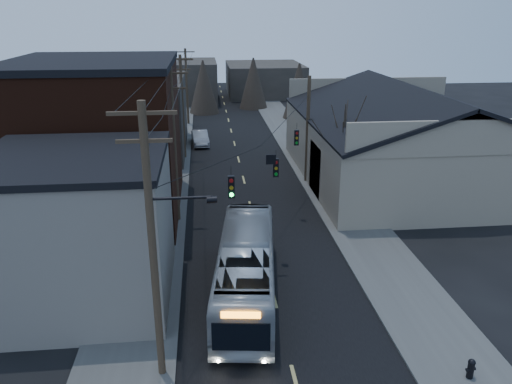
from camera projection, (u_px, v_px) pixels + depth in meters
road_surface at (240, 166)px, 44.83m from camera, size 9.00×110.00×0.02m
sidewalk_left at (167, 167)px, 44.18m from camera, size 4.00×110.00×0.12m
sidewalk_right at (311, 163)px, 45.45m from camera, size 4.00×110.00×0.12m
building_clapboard at (80, 231)px, 23.13m from camera, size 8.00×8.00×7.00m
building_brick at (99, 142)px, 32.80m from camera, size 10.00×12.00×10.00m
building_left_far at (137, 116)px, 48.31m from camera, size 9.00×14.00×7.00m
warehouse at (404, 147)px, 40.51m from camera, size 16.16×20.60×7.73m
building_far_left at (184, 81)px, 75.93m from camera, size 10.00×12.00×6.00m
building_far_right at (264, 79)px, 82.04m from camera, size 12.00×14.00×5.00m
bare_tree at (343, 155)px, 34.90m from camera, size 0.40×0.40×7.20m
utility_lines at (204, 127)px, 37.36m from camera, size 11.24×45.28×10.50m
bus at (246, 268)px, 23.85m from camera, size 3.88×11.19×3.05m
parked_car at (200, 138)px, 51.58m from camera, size 1.92×4.54×1.46m
fire_hydrant at (471, 368)px, 18.64m from camera, size 0.39×0.28×0.82m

